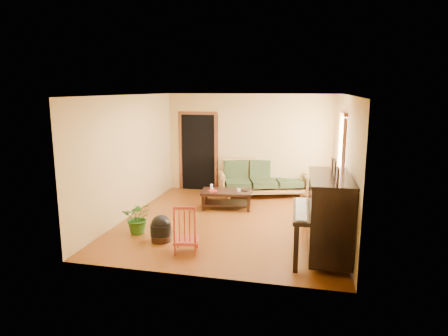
% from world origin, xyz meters
% --- Properties ---
extents(floor, '(5.00, 5.00, 0.00)m').
position_xyz_m(floor, '(0.00, 0.00, 0.00)').
color(floor, '#59290B').
rests_on(floor, ground).
extents(doorway, '(1.08, 0.16, 2.05)m').
position_xyz_m(doorway, '(-1.45, 2.48, 1.02)').
color(doorway, black).
rests_on(doorway, floor).
extents(window, '(0.12, 1.36, 1.46)m').
position_xyz_m(window, '(2.21, 1.30, 1.50)').
color(window, white).
rests_on(window, right_wall).
extents(sofa, '(2.39, 1.57, 0.95)m').
position_xyz_m(sofa, '(0.36, 2.20, 0.47)').
color(sofa, olive).
rests_on(sofa, floor).
extents(coffee_table, '(1.23, 0.77, 0.42)m').
position_xyz_m(coffee_table, '(-0.32, 0.94, 0.21)').
color(coffee_table, black).
rests_on(coffee_table, floor).
extents(armchair, '(0.82, 0.85, 0.75)m').
position_xyz_m(armchair, '(1.74, 0.33, 0.38)').
color(armchair, olive).
rests_on(armchair, floor).
extents(piano, '(0.98, 1.59, 1.37)m').
position_xyz_m(piano, '(1.88, -1.36, 0.68)').
color(piano, black).
rests_on(piano, floor).
extents(footstool, '(0.49, 0.49, 0.36)m').
position_xyz_m(footstool, '(-1.04, -1.31, 0.18)').
color(footstool, black).
rests_on(footstool, floor).
extents(red_chair, '(0.47, 0.50, 0.85)m').
position_xyz_m(red_chair, '(-0.44, -1.68, 0.42)').
color(red_chair, maroon).
rests_on(red_chair, floor).
extents(leaning_frame, '(0.40, 0.11, 0.53)m').
position_xyz_m(leaning_frame, '(1.87, 2.41, 0.26)').
color(leaning_frame, '#B6883C').
rests_on(leaning_frame, floor).
extents(ceramic_crock, '(0.29, 0.29, 0.28)m').
position_xyz_m(ceramic_crock, '(2.02, 2.25, 0.14)').
color(ceramic_crock, '#334C9A').
rests_on(ceramic_crock, floor).
extents(potted_plant, '(0.68, 0.63, 0.63)m').
position_xyz_m(potted_plant, '(-1.61, -1.02, 0.31)').
color(potted_plant, '#285F1B').
rests_on(potted_plant, floor).
extents(book, '(0.27, 0.29, 0.02)m').
position_xyz_m(book, '(-0.67, 0.73, 0.43)').
color(book, '#A01915').
rests_on(book, coffee_table).
extents(candle, '(0.08, 0.08, 0.12)m').
position_xyz_m(candle, '(-0.69, 1.00, 0.48)').
color(candle, white).
rests_on(candle, coffee_table).
extents(glass_jar, '(0.09, 0.09, 0.06)m').
position_xyz_m(glass_jar, '(-0.04, 0.94, 0.45)').
color(glass_jar, white).
rests_on(glass_jar, coffee_table).
extents(remote, '(0.15, 0.08, 0.01)m').
position_xyz_m(remote, '(0.08, 0.96, 0.43)').
color(remote, black).
rests_on(remote, coffee_table).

